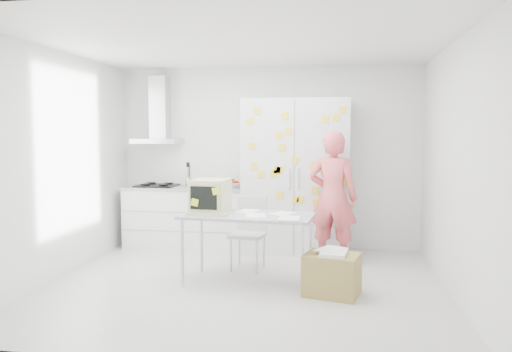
# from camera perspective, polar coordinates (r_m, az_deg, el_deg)

# --- Properties ---
(floor) EXTENTS (4.50, 4.00, 0.02)m
(floor) POSITION_cam_1_polar(r_m,az_deg,el_deg) (5.81, -1.38, -12.41)
(floor) COLOR silver
(floor) RESTS_ON ground
(walls) EXTENTS (4.52, 4.01, 2.70)m
(walls) POSITION_cam_1_polar(r_m,az_deg,el_deg) (6.27, -0.21, 1.53)
(walls) COLOR white
(walls) RESTS_ON ground
(ceiling) EXTENTS (4.50, 4.00, 0.02)m
(ceiling) POSITION_cam_1_polar(r_m,az_deg,el_deg) (5.63, -1.44, 14.92)
(ceiling) COLOR white
(ceiling) RESTS_ON walls
(counter_run) EXTENTS (1.84, 0.63, 1.28)m
(counter_run) POSITION_cam_1_polar(r_m,az_deg,el_deg) (7.59, -7.97, -4.58)
(counter_run) COLOR white
(counter_run) RESTS_ON ground
(range_hood) EXTENTS (0.70, 0.48, 1.01)m
(range_hood) POSITION_cam_1_polar(r_m,az_deg,el_deg) (7.77, -11.01, 6.60)
(range_hood) COLOR silver
(range_hood) RESTS_ON walls
(tall_cabinet) EXTENTS (1.50, 0.68, 2.20)m
(tall_cabinet) POSITION_cam_1_polar(r_m,az_deg,el_deg) (7.18, 4.58, -0.04)
(tall_cabinet) COLOR silver
(tall_cabinet) RESTS_ON ground
(person) EXTENTS (0.71, 0.54, 1.76)m
(person) POSITION_cam_1_polar(r_m,az_deg,el_deg) (6.60, 8.77, -2.47)
(person) COLOR #EA5B60
(person) RESTS_ON ground
(desk) EXTENTS (1.54, 0.87, 1.18)m
(desk) POSITION_cam_1_polar(r_m,az_deg,el_deg) (5.80, -3.73, -3.27)
(desk) COLOR #ACAFB7
(desk) RESTS_ON ground
(chair) EXTENTS (0.46, 0.46, 0.91)m
(chair) POSITION_cam_1_polar(r_m,az_deg,el_deg) (6.38, -0.76, -5.98)
(chair) COLOR silver
(chair) RESTS_ON ground
(cardboard_box) EXTENTS (0.64, 0.56, 0.49)m
(cardboard_box) POSITION_cam_1_polar(r_m,az_deg,el_deg) (5.46, 8.68, -10.98)
(cardboard_box) COLOR olive
(cardboard_box) RESTS_ON ground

